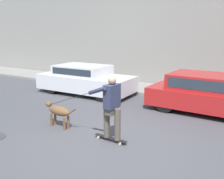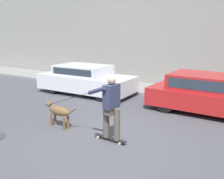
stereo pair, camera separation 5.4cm
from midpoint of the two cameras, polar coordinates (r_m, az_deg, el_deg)
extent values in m
plane|color=#47474C|center=(6.85, -1.28, -10.95)|extent=(36.00, 36.00, 0.00)
cube|color=gray|center=(12.86, 16.89, 11.93)|extent=(32.00, 0.30, 5.37)
cube|color=gray|center=(11.94, 14.43, -0.68)|extent=(30.00, 2.23, 0.12)
cylinder|color=black|center=(11.60, 2.12, 0.55)|extent=(0.61, 0.22, 0.60)
cylinder|color=black|center=(10.31, -1.98, -1.01)|extent=(0.61, 0.22, 0.60)
cylinder|color=black|center=(13.05, -8.15, 1.80)|extent=(0.61, 0.22, 0.60)
cylinder|color=black|center=(11.91, -12.78, 0.56)|extent=(0.61, 0.22, 0.60)
cube|color=silver|center=(11.61, -5.45, 1.57)|extent=(4.31, 1.90, 0.66)
cube|color=silver|center=(11.62, -6.19, 4.25)|extent=(2.31, 1.67, 0.42)
cube|color=#28333D|center=(10.99, -8.70, 3.80)|extent=(2.00, 0.07, 0.27)
cylinder|color=black|center=(10.56, 14.90, -1.03)|extent=(0.63, 0.22, 0.63)
cylinder|color=black|center=(9.13, 11.70, -2.99)|extent=(0.63, 0.22, 0.63)
cube|color=#B21E1E|center=(9.47, 20.36, -1.86)|extent=(3.96, 1.90, 0.61)
cube|color=#B21E1E|center=(9.38, 19.70, 1.59)|extent=(2.27, 1.68, 0.52)
cube|color=#28333D|center=(8.60, 18.37, 0.90)|extent=(1.96, 0.06, 0.33)
cylinder|color=brown|center=(7.94, -12.90, -6.42)|extent=(0.07, 0.07, 0.38)
cylinder|color=brown|center=(8.03, -12.05, -6.15)|extent=(0.07, 0.07, 0.38)
cylinder|color=brown|center=(7.54, -10.17, -7.33)|extent=(0.07, 0.07, 0.38)
cylinder|color=brown|center=(7.64, -9.31, -7.03)|extent=(0.07, 0.07, 0.38)
ellipsoid|color=brown|center=(7.69, -11.24, -4.56)|extent=(0.82, 0.35, 0.28)
sphere|color=brown|center=(7.99, -13.42, -3.07)|extent=(0.17, 0.17, 0.17)
cylinder|color=brown|center=(8.05, -13.76, -3.06)|extent=(0.10, 0.08, 0.08)
cylinder|color=brown|center=(7.29, -8.53, -4.71)|extent=(0.32, 0.07, 0.24)
cylinder|color=beige|center=(6.92, -2.88, -10.38)|extent=(0.07, 0.03, 0.07)
cylinder|color=beige|center=(7.03, -2.10, -10.00)|extent=(0.07, 0.03, 0.07)
cylinder|color=beige|center=(6.55, 1.85, -11.76)|extent=(0.07, 0.03, 0.07)
cylinder|color=beige|center=(6.66, 2.59, -11.32)|extent=(0.07, 0.03, 0.07)
cube|color=black|center=(6.77, -0.20, -10.52)|extent=(0.95, 0.18, 0.02)
cylinder|color=brown|center=(6.68, -1.02, -7.05)|extent=(0.16, 0.16, 0.81)
cylinder|color=brown|center=(6.50, 1.32, -7.63)|extent=(0.16, 0.16, 0.81)
cube|color=brown|center=(6.49, 0.13, -4.67)|extent=(0.21, 0.36, 0.16)
cube|color=#2D334C|center=(6.38, 0.13, -1.46)|extent=(0.25, 0.46, 0.59)
sphere|color=tan|center=(6.30, 0.14, 2.04)|extent=(0.21, 0.21, 0.21)
cylinder|color=#2D334C|center=(6.61, 1.52, -1.26)|extent=(0.10, 0.10, 0.56)
cylinder|color=#2D334C|center=(6.31, -3.10, -0.24)|extent=(0.57, 0.19, 0.28)
cylinder|color=black|center=(7.23, -9.51, -2.12)|extent=(1.73, 0.29, 0.65)
camera|label=1|loc=(0.03, -89.81, 0.04)|focal=42.00mm
camera|label=2|loc=(0.03, 90.19, -0.04)|focal=42.00mm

